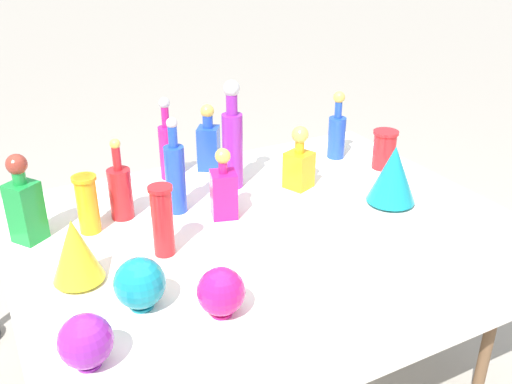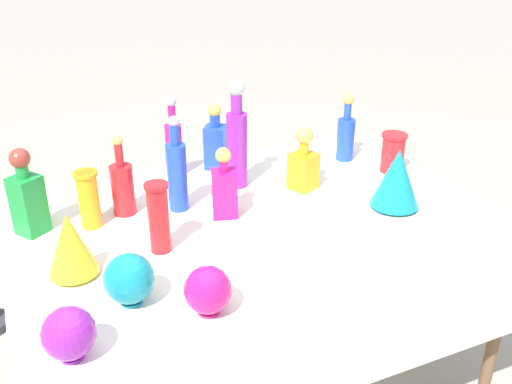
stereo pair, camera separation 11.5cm
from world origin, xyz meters
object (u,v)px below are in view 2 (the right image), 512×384
(tall_bottle_2, at_px, (123,186))
(square_decanter_3, at_px, (27,197))
(tall_bottle_3, at_px, (177,173))
(cardboard_box_behind_left, at_px, (167,240))
(slender_vase_1, at_px, (159,216))
(round_bowl_0, at_px, (69,333))
(round_bowl_2, at_px, (129,279))
(round_bowl_1, at_px, (208,290))
(tall_bottle_0, at_px, (237,141))
(tall_bottle_1, at_px, (346,134))
(fluted_vase_1, at_px, (70,244))
(square_decanter_1, at_px, (303,164))
(tall_bottle_4, at_px, (174,145))
(slender_vase_2, at_px, (88,198))
(square_decanter_2, at_px, (216,142))
(slender_vase_0, at_px, (393,151))
(fluted_vase_0, at_px, (397,178))
(square_decanter_0, at_px, (224,189))

(tall_bottle_2, xyz_separation_m, square_decanter_3, (-0.31, -0.01, 0.03))
(tall_bottle_3, distance_m, cardboard_box_behind_left, 1.16)
(slender_vase_1, distance_m, round_bowl_0, 0.51)
(round_bowl_2, bearing_deg, round_bowl_1, -35.73)
(square_decanter_3, distance_m, round_bowl_1, 0.76)
(tall_bottle_0, relative_size, cardboard_box_behind_left, 0.72)
(tall_bottle_1, height_order, fluted_vase_1, tall_bottle_1)
(square_decanter_1, xyz_separation_m, round_bowl_1, (-0.60, -0.59, -0.03))
(round_bowl_0, bearing_deg, cardboard_box_behind_left, 67.40)
(tall_bottle_4, height_order, cardboard_box_behind_left, tall_bottle_4)
(slender_vase_2, height_order, cardboard_box_behind_left, slender_vase_2)
(tall_bottle_4, height_order, round_bowl_2, tall_bottle_4)
(tall_bottle_4, xyz_separation_m, round_bowl_0, (-0.54, -0.94, -0.06))
(slender_vase_2, xyz_separation_m, round_bowl_0, (-0.15, -0.64, -0.04))
(round_bowl_0, bearing_deg, square_decanter_2, 52.61)
(square_decanter_3, xyz_separation_m, fluted_vase_1, (0.09, -0.32, -0.03))
(slender_vase_0, bearing_deg, square_decanter_2, 152.94)
(tall_bottle_2, relative_size, fluted_vase_0, 1.30)
(square_decanter_2, xyz_separation_m, round_bowl_1, (-0.36, -0.92, -0.04))
(tall_bottle_1, xyz_separation_m, square_decanter_2, (-0.54, 0.14, -0.00))
(square_decanter_0, relative_size, slender_vase_1, 1.10)
(tall_bottle_1, distance_m, fluted_vase_0, 0.48)
(round_bowl_1, bearing_deg, tall_bottle_0, 62.07)
(square_decanter_1, relative_size, slender_vase_1, 1.08)
(square_decanter_0, height_order, slender_vase_0, square_decanter_0)
(square_decanter_2, bearing_deg, tall_bottle_2, -150.21)
(square_decanter_3, relative_size, round_bowl_1, 2.19)
(round_bowl_2, bearing_deg, tall_bottle_3, 59.52)
(tall_bottle_2, xyz_separation_m, tall_bottle_3, (0.19, -0.05, 0.04))
(cardboard_box_behind_left, bearing_deg, fluted_vase_1, -116.49)
(square_decanter_3, height_order, round_bowl_1, square_decanter_3)
(tall_bottle_4, distance_m, square_decanter_0, 0.41)
(slender_vase_2, xyz_separation_m, round_bowl_1, (0.20, -0.61, -0.04))
(tall_bottle_2, bearing_deg, round_bowl_0, -111.97)
(tall_bottle_1, bearing_deg, fluted_vase_1, -159.90)
(slender_vase_1, relative_size, round_bowl_1, 1.69)
(slender_vase_1, bearing_deg, tall_bottle_2, 99.27)
(square_decanter_1, height_order, slender_vase_0, square_decanter_1)
(tall_bottle_4, bearing_deg, fluted_vase_1, -130.05)
(slender_vase_2, xyz_separation_m, fluted_vase_1, (-0.10, -0.28, -0.00))
(square_decanter_0, xyz_separation_m, square_decanter_1, (0.36, 0.08, -0.00))
(round_bowl_1, height_order, round_bowl_2, round_bowl_2)
(tall_bottle_0, xyz_separation_m, tall_bottle_4, (-0.20, 0.19, -0.05))
(tall_bottle_0, xyz_separation_m, square_decanter_1, (0.22, -0.13, -0.08))
(square_decanter_2, bearing_deg, round_bowl_2, -124.60)
(tall_bottle_4, height_order, fluted_vase_1, tall_bottle_4)
(tall_bottle_0, xyz_separation_m, square_decanter_0, (-0.14, -0.21, -0.08))
(round_bowl_1, bearing_deg, square_decanter_0, 64.38)
(fluted_vase_0, bearing_deg, square_decanter_0, 161.38)
(tall_bottle_0, bearing_deg, round_bowl_2, -133.64)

